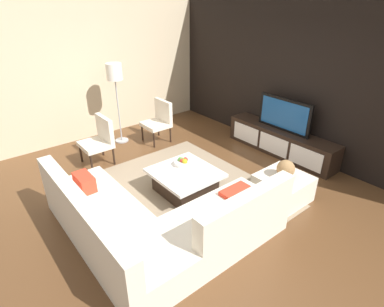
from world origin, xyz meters
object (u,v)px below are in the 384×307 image
at_px(ottoman, 283,188).
at_px(fruit_bowl, 183,162).
at_px(floor_lamp, 115,77).
at_px(sectional_couch, 153,223).
at_px(accent_chair_near, 100,138).
at_px(coffee_table, 185,181).
at_px(accent_chair_far, 159,119).
at_px(television, 284,115).
at_px(media_console, 280,142).
at_px(decorative_ball, 286,169).

bearing_deg(ottoman, fruit_bowl, -143.30).
distance_m(floor_lamp, ottoman, 3.79).
relative_size(sectional_couch, accent_chair_near, 2.87).
distance_m(coffee_table, ottoman, 1.50).
relative_size(sectional_couch, ottoman, 3.57).
bearing_deg(accent_chair_far, television, 36.03).
distance_m(media_console, sectional_couch, 3.33).
distance_m(television, ottoman, 1.71).
height_order(media_console, fruit_bowl, fruit_bowl).
xyz_separation_m(sectional_couch, floor_lamp, (-3.03, 1.13, 1.09)).
bearing_deg(fruit_bowl, media_console, 82.75).
bearing_deg(coffee_table, fruit_bowl, 150.57).
bearing_deg(ottoman, media_console, 128.09).
xyz_separation_m(television, floor_lamp, (-2.50, -2.15, 0.57)).
bearing_deg(ottoman, floor_lamp, -165.54).
bearing_deg(accent_chair_near, coffee_table, 18.31).
bearing_deg(fruit_bowl, coffee_table, -29.43).
height_order(coffee_table, ottoman, ottoman).
bearing_deg(coffee_table, television, 87.51).
xyz_separation_m(media_console, sectional_couch, (0.53, -3.29, 0.03)).
height_order(media_console, decorative_ball, decorative_ball).
height_order(television, ottoman, television).
bearing_deg(fruit_bowl, television, 82.75).
height_order(ottoman, fruit_bowl, fruit_bowl).
relative_size(media_console, coffee_table, 2.33).
distance_m(media_console, fruit_bowl, 2.22).
relative_size(accent_chair_far, decorative_ball, 3.26).
height_order(media_console, sectional_couch, sectional_couch).
bearing_deg(decorative_ball, sectional_couch, -102.69).
distance_m(television, decorative_ball, 1.62).
relative_size(sectional_couch, coffee_table, 2.55).
height_order(ottoman, accent_chair_far, accent_chair_far).
bearing_deg(accent_chair_far, floor_lamp, -125.91).
distance_m(sectional_couch, ottoman, 2.09).
distance_m(media_console, accent_chair_far, 2.52).
bearing_deg(media_console, accent_chair_near, -123.32).
xyz_separation_m(coffee_table, accent_chair_far, (-1.92, 0.82, 0.29)).
height_order(accent_chair_near, floor_lamp, floor_lamp).
distance_m(floor_lamp, fruit_bowl, 2.42).
bearing_deg(accent_chair_far, ottoman, 4.10).
distance_m(coffee_table, accent_chair_near, 1.90).
bearing_deg(sectional_couch, coffee_table, 122.25).
relative_size(media_console, floor_lamp, 1.39).
distance_m(accent_chair_near, accent_chair_far, 1.40).
xyz_separation_m(floor_lamp, decorative_ball, (3.49, 0.90, -0.84)).
distance_m(floor_lamp, accent_chair_far, 1.21).
distance_m(sectional_couch, floor_lamp, 3.41).
bearing_deg(media_console, fruit_bowl, -97.25).
xyz_separation_m(television, ottoman, (0.98, -1.25, -0.61)).
distance_m(accent_chair_near, floor_lamp, 1.30).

